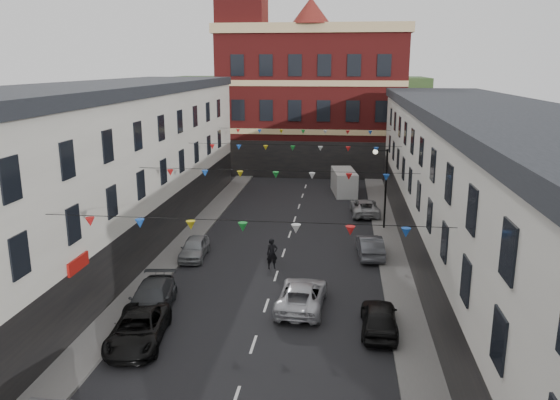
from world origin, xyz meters
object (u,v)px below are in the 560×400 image
at_px(moving_car, 302,295).
at_px(car_left_e, 194,248).
at_px(car_left_d, 151,299).
at_px(white_van, 344,182).
at_px(car_right_e, 370,246).
at_px(pedestrian, 272,254).
at_px(car_left_c, 138,329).
at_px(car_right_d, 379,318).
at_px(car_right_f, 365,207).
at_px(street_lamp, 383,178).

bearing_deg(moving_car, car_left_e, -38.50).
xyz_separation_m(car_left_d, white_van, (9.30, 26.76, 0.41)).
relative_size(car_left_e, white_van, 0.75).
xyz_separation_m(car_left_e, white_van, (9.30, 18.88, 0.47)).
distance_m(car_left_e, car_right_e, 11.11).
xyz_separation_m(white_van, pedestrian, (-4.18, -20.21, -0.18)).
height_order(car_left_c, car_right_e, car_right_e).
xyz_separation_m(car_right_d, white_van, (-1.70, 27.51, 0.42)).
bearing_deg(car_right_f, car_left_d, 56.69).
xyz_separation_m(car_left_d, car_right_e, (11.00, 9.41, -0.01)).
bearing_deg(car_right_e, moving_car, 60.67).
relative_size(car_left_c, moving_car, 0.99).
distance_m(car_right_d, pedestrian, 9.38).
height_order(car_left_e, moving_car, moving_car).
relative_size(moving_car, pedestrian, 2.60).
xyz_separation_m(car_right_d, car_right_e, (0.00, 10.16, -0.00)).
relative_size(car_right_f, pedestrian, 2.48).
relative_size(car_right_d, car_right_f, 0.88).
bearing_deg(car_left_e, car_right_e, 4.54).
xyz_separation_m(car_right_e, pedestrian, (-5.88, -2.86, 0.25)).
distance_m(car_left_d, white_van, 28.33).
bearing_deg(car_left_c, car_right_e, 42.32).
xyz_separation_m(car_left_c, car_right_e, (10.52, 12.43, 0.02)).
xyz_separation_m(car_left_e, pedestrian, (5.12, -1.33, 0.29)).
relative_size(street_lamp, pedestrian, 3.21).
distance_m(car_left_c, car_left_e, 10.92).
distance_m(car_left_d, moving_car, 7.43).
xyz_separation_m(street_lamp, car_right_f, (-1.05, 3.97, -3.26)).
xyz_separation_m(car_left_d, car_right_f, (11.00, 19.36, -0.05)).
relative_size(car_left_d, car_left_e, 1.27).
distance_m(street_lamp, white_van, 12.02).
bearing_deg(car_left_c, car_right_d, 4.73).
bearing_deg(car_left_d, car_right_f, 53.34).
distance_m(car_left_e, moving_car, 9.77).
height_order(car_left_e, white_van, white_van).
height_order(car_left_c, pedestrian, pedestrian).
height_order(car_right_d, car_right_e, car_right_d).
height_order(car_right_d, moving_car, car_right_d).
distance_m(car_left_e, white_van, 21.05).
height_order(car_right_f, moving_car, moving_car).
relative_size(car_left_c, white_van, 0.95).
bearing_deg(street_lamp, white_van, 103.60).
relative_size(street_lamp, car_left_e, 1.59).
distance_m(car_right_d, car_right_f, 20.11).
relative_size(car_left_c, pedestrian, 2.56).
distance_m(car_left_d, car_right_f, 22.27).
bearing_deg(car_left_e, moving_car, -45.02).
bearing_deg(moving_car, pedestrian, -63.94).
distance_m(car_left_c, white_van, 31.06).
bearing_deg(street_lamp, car_right_e, -99.95).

